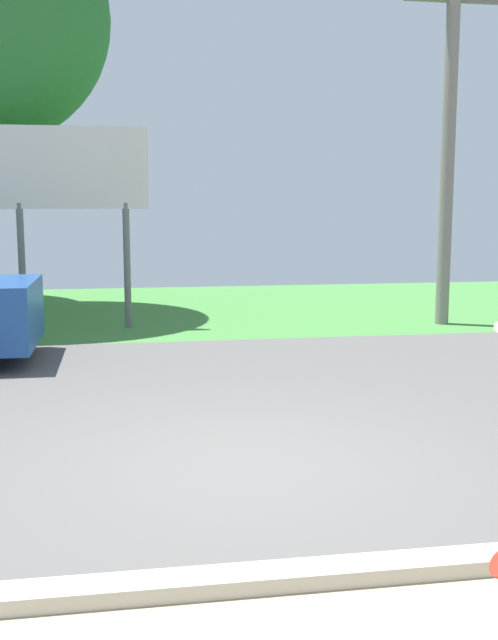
# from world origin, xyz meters

# --- Properties ---
(ground_plane) EXTENTS (40.00, 22.00, 0.20)m
(ground_plane) POSITION_xyz_m (0.00, 2.95, -0.05)
(ground_plane) COLOR #565451
(utility_pole) EXTENTS (1.80, 0.24, 6.30)m
(utility_pole) POSITION_xyz_m (4.79, 7.04, 3.32)
(utility_pole) COLOR gray
(utility_pole) RESTS_ON ground_plane
(roadside_billboard) EXTENTS (2.60, 0.12, 3.50)m
(roadside_billboard) POSITION_xyz_m (-1.80, 7.60, 2.55)
(roadside_billboard) COLOR slate
(roadside_billboard) RESTS_ON ground_plane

